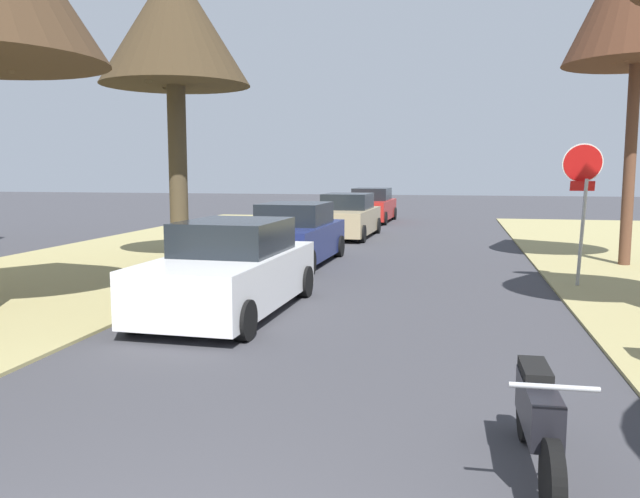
# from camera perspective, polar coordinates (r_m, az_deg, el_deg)

# --- Properties ---
(stop_sign_far) EXTENTS (0.81, 0.65, 2.92)m
(stop_sign_far) POSITION_cam_1_polar(r_m,az_deg,el_deg) (14.21, 22.23, 5.39)
(stop_sign_far) COLOR #9EA0A5
(stop_sign_far) RESTS_ON grass_verge_right
(street_tree_left_mid_b) EXTENTS (3.84, 3.84, 7.64)m
(street_tree_left_mid_b) POSITION_cam_1_polar(r_m,az_deg,el_deg) (17.73, -12.80, 18.64)
(street_tree_left_mid_b) COLOR #483C29
(street_tree_left_mid_b) RESTS_ON grass_verge_left
(parked_sedan_white) EXTENTS (2.07, 4.46, 1.57)m
(parked_sedan_white) POSITION_cam_1_polar(r_m,az_deg,el_deg) (11.09, -7.90, -1.92)
(parked_sedan_white) COLOR white
(parked_sedan_white) RESTS_ON ground
(parked_sedan_navy) EXTENTS (2.07, 4.46, 1.57)m
(parked_sedan_navy) POSITION_cam_1_polar(r_m,az_deg,el_deg) (16.71, -2.37, 1.16)
(parked_sedan_navy) COLOR navy
(parked_sedan_navy) RESTS_ON ground
(parked_sedan_tan) EXTENTS (2.07, 4.46, 1.57)m
(parked_sedan_tan) POSITION_cam_1_polar(r_m,az_deg,el_deg) (23.36, 2.39, 2.84)
(parked_sedan_tan) COLOR tan
(parked_sedan_tan) RESTS_ON ground
(parked_sedan_red) EXTENTS (2.07, 4.46, 1.57)m
(parked_sedan_red) POSITION_cam_1_polar(r_m,az_deg,el_deg) (30.28, 4.56, 3.78)
(parked_sedan_red) COLOR red
(parked_sedan_red) RESTS_ON ground
(parked_motorcycle) EXTENTS (0.60, 2.05, 0.97)m
(parked_motorcycle) POSITION_cam_1_polar(r_m,az_deg,el_deg) (5.56, 18.72, -13.91)
(parked_motorcycle) COLOR black
(parked_motorcycle) RESTS_ON ground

